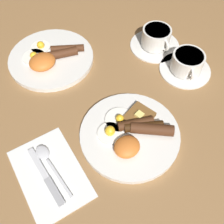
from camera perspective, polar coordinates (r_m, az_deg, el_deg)
The scene contains 8 objects.
ground_plane at distance 0.70m, azimuth 3.84°, elevation -5.19°, with size 3.00×3.00×0.00m, color olive.
breakfast_plate_near at distance 0.69m, azimuth 4.20°, elevation -4.57°, with size 0.26×0.26×0.05m.
breakfast_plate_far at distance 0.89m, azimuth -13.27°, elevation 11.40°, with size 0.27×0.27×0.05m.
teacup_near at distance 0.86m, azimuth 15.97°, elevation 10.01°, with size 0.16×0.16×0.06m.
teacup_far at distance 0.92m, azimuth 9.53°, elevation 15.29°, with size 0.17×0.17×0.07m.
napkin at distance 0.67m, azimuth -13.33°, elevation -12.90°, with size 0.15×0.22×0.01m, color white.
knife at distance 0.66m, azimuth -13.93°, elevation -13.94°, with size 0.02×0.17×0.01m.
spoon at distance 0.68m, azimuth -14.17°, elevation -9.63°, with size 0.03×0.16×0.01m.
Camera 1 is at (-0.23, -0.26, 0.61)m, focal length 42.00 mm.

